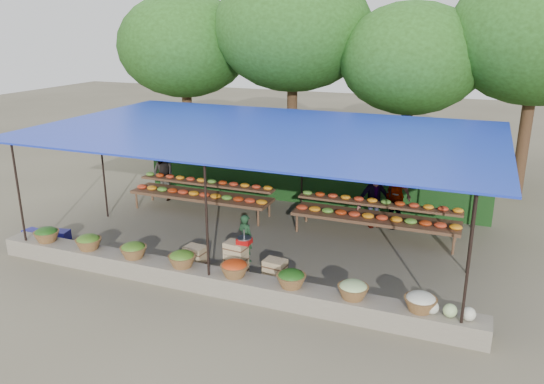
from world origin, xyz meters
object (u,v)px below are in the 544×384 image
at_px(crate_counter, 235,262).
at_px(weighing_scale, 244,240).
at_px(vendor_seated, 246,238).
at_px(blue_crate_back, 60,236).
at_px(blue_crate_front, 33,235).

bearing_deg(crate_counter, weighing_scale, -0.00).
xyz_separation_m(vendor_seated, blue_crate_back, (-4.82, -0.66, -0.43)).
bearing_deg(crate_counter, vendor_seated, 96.46).
xyz_separation_m(vendor_seated, blue_crate_front, (-5.49, -0.87, -0.43)).
height_order(crate_counter, vendor_seated, vendor_seated).
bearing_deg(vendor_seated, weighing_scale, 133.75).
bearing_deg(weighing_scale, crate_counter, 180.00).
bearing_deg(crate_counter, blue_crate_front, -178.72).
xyz_separation_m(blue_crate_front, blue_crate_back, (0.67, 0.21, 0.00)).
relative_size(blue_crate_front, blue_crate_back, 0.99).
height_order(weighing_scale, blue_crate_front, weighing_scale).
height_order(vendor_seated, blue_crate_back, vendor_seated).
relative_size(vendor_seated, blue_crate_back, 2.50).
height_order(blue_crate_front, blue_crate_back, blue_crate_back).
distance_m(weighing_scale, blue_crate_front, 5.85).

